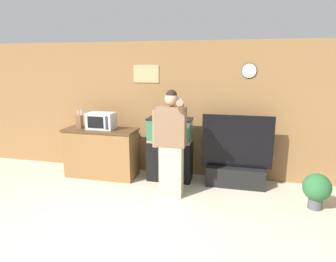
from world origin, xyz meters
TOP-DOWN VIEW (x-y plane):
  - ground_plane at (0.00, 0.00)m, footprint 18.00×18.00m
  - wall_back_paneled at (0.00, 2.92)m, footprint 10.00×0.08m
  - counter_island at (-1.03, 2.40)m, footprint 1.41×0.58m
  - microwave at (-1.00, 2.41)m, footprint 0.52×0.34m
  - knife_block at (-1.45, 2.38)m, footprint 0.11×0.11m
  - aquarium_on_stand at (0.32, 2.52)m, footprint 0.83×0.40m
  - tv_on_stand at (1.55, 2.53)m, footprint 1.26×0.40m
  - person_standing at (0.50, 1.83)m, footprint 0.56×0.42m
  - potted_plant at (2.77, 1.90)m, footprint 0.42×0.42m

SIDE VIEW (x-z plane):
  - ground_plane at x=0.00m, z-range 0.00..0.00m
  - potted_plant at x=2.77m, z-range 0.05..0.60m
  - tv_on_stand at x=1.55m, z-range -0.27..1.03m
  - counter_island at x=-1.03m, z-range 0.00..0.96m
  - aquarium_on_stand at x=0.32m, z-range 0.00..1.21m
  - person_standing at x=0.50m, z-range 0.04..1.82m
  - knife_block at x=-1.45m, z-range 0.91..1.27m
  - microwave at x=-1.00m, z-range 0.95..1.27m
  - wall_back_paneled at x=0.00m, z-range 0.00..2.60m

